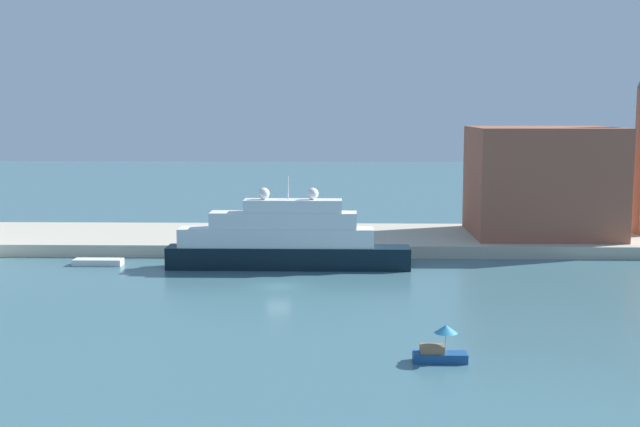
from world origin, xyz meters
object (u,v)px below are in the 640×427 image
object	(u,v)px
work_barge	(98,262)
mooring_bollard	(352,242)
large_yacht	(284,241)
person_figure	(242,234)
harbor_building	(542,181)
parked_car	(208,236)
small_motorboat	(440,348)

from	to	relation	value
work_barge	mooring_bollard	distance (m)	30.61
large_yacht	work_barge	bearing A→B (deg)	176.50
work_barge	person_figure	distance (m)	18.72
harbor_building	parked_car	size ratio (longest dim) A/B	4.76
large_yacht	parked_car	size ratio (longest dim) A/B	7.15
work_barge	mooring_bollard	xyz separation A→B (m)	(29.98, 5.96, 1.51)
harbor_building	parked_car	world-z (taller)	harbor_building
harbor_building	person_figure	size ratio (longest dim) A/B	11.07
harbor_building	mooring_bollard	size ratio (longest dim) A/B	27.20
parked_car	mooring_bollard	size ratio (longest dim) A/B	5.71
work_barge	parked_car	bearing A→B (deg)	38.63
parked_car	person_figure	xyz separation A→B (m)	(4.41, 0.42, 0.24)
large_yacht	small_motorboat	distance (m)	37.67
small_motorboat	harbor_building	distance (m)	55.68
work_barge	person_figure	xyz separation A→B (m)	(15.93, 9.63, 1.95)
parked_car	person_figure	distance (m)	4.44
work_barge	mooring_bollard	bearing A→B (deg)	11.23
parked_car	person_figure	size ratio (longest dim) A/B	2.33
harbor_building	large_yacht	bearing A→B (deg)	-153.58
small_motorboat	harbor_building	xyz separation A→B (m)	(19.57, 51.56, 7.71)
small_motorboat	large_yacht	bearing A→B (deg)	111.50
work_barge	person_figure	bearing A→B (deg)	31.16
large_yacht	small_motorboat	bearing A→B (deg)	-68.50
large_yacht	parked_car	distance (m)	15.02
harbor_building	mooring_bollard	xyz separation A→B (m)	(-25.51, -9.26, -6.85)
parked_car	mooring_bollard	xyz separation A→B (m)	(18.46, -3.25, -0.20)
small_motorboat	work_barge	xyz separation A→B (m)	(-35.93, 36.34, -0.64)
small_motorboat	person_figure	size ratio (longest dim) A/B	2.34
work_barge	parked_car	world-z (taller)	parked_car
large_yacht	small_motorboat	world-z (taller)	large_yacht
large_yacht	small_motorboat	size ratio (longest dim) A/B	7.12
work_barge	harbor_building	size ratio (longest dim) A/B	0.31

